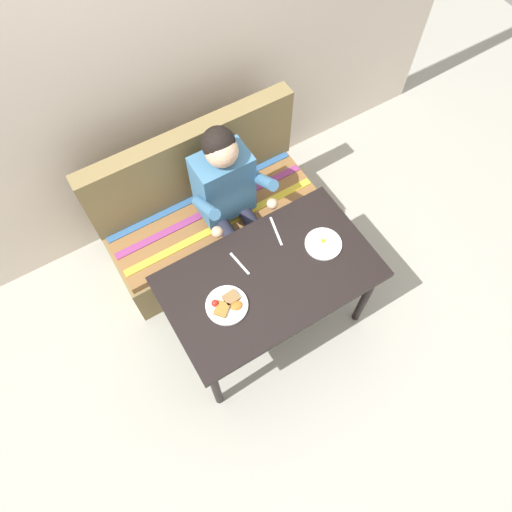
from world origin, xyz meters
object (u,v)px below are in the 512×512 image
object	(u,v)px
plate_eggs	(323,244)
knife	(276,231)
fork	(240,264)
couch	(210,216)
person	(229,194)
table	(270,282)
plate_breakfast	(227,305)

from	to	relation	value
plate_eggs	knife	distance (m)	0.28
fork	couch	bearing A→B (deg)	72.53
fork	knife	xyz separation A→B (m)	(0.29, 0.07, 0.00)
person	couch	bearing A→B (deg)	113.62
table	plate_eggs	distance (m)	0.38
table	fork	size ratio (longest dim) A/B	7.06
fork	person	bearing A→B (deg)	59.72
plate_breakfast	person	bearing A→B (deg)	59.20
plate_breakfast	fork	distance (m)	0.26
plate_eggs	knife	bearing A→B (deg)	130.46
couch	person	xyz separation A→B (m)	(0.08, -0.17, 0.41)
couch	person	distance (m)	0.45
knife	person	bearing A→B (deg)	119.38
table	couch	xyz separation A→B (m)	(0.00, 0.76, -0.32)
table	person	world-z (taller)	person
knife	fork	bearing A→B (deg)	-152.48
plate_eggs	couch	bearing A→B (deg)	115.89
knife	plate_breakfast	bearing A→B (deg)	-138.40
couch	person	size ratio (longest dim) A/B	1.19
plate_eggs	fork	xyz separation A→B (m)	(-0.47, 0.14, -0.01)
table	knife	world-z (taller)	knife
plate_eggs	fork	world-z (taller)	plate_eggs
table	fork	xyz separation A→B (m)	(-0.11, 0.15, 0.08)
couch	plate_eggs	size ratio (longest dim) A/B	6.75
person	fork	xyz separation A→B (m)	(-0.18, -0.44, -0.01)
table	person	xyz separation A→B (m)	(0.08, 0.59, 0.09)
person	fork	size ratio (longest dim) A/B	7.13
person	plate_eggs	bearing A→B (deg)	-63.44
plate_eggs	knife	size ratio (longest dim) A/B	1.07
table	fork	bearing A→B (deg)	125.37
couch	plate_eggs	bearing A→B (deg)	-64.11
plate_breakfast	plate_eggs	size ratio (longest dim) A/B	1.08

